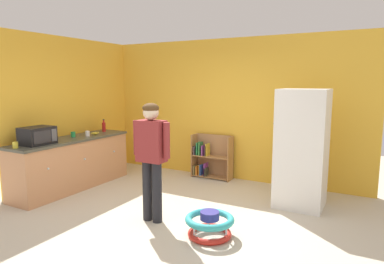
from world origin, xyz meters
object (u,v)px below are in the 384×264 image
at_px(ketchup_bottle, 104,127).
at_px(green_cup, 73,134).
at_px(banana_bunch, 96,133).
at_px(microwave, 37,136).
at_px(yellow_cup, 15,145).
at_px(refrigerator, 302,149).
at_px(kitchen_counter, 72,163).
at_px(standing_person, 151,151).
at_px(bookshelf, 210,159).
at_px(white_cup, 87,134).
at_px(baby_walker, 210,224).

xyz_separation_m(ketchup_bottle, green_cup, (-0.01, -0.78, -0.05)).
relative_size(banana_bunch, green_cup, 1.67).
height_order(microwave, green_cup, microwave).
distance_m(microwave, yellow_cup, 0.38).
bearing_deg(green_cup, refrigerator, 13.66).
bearing_deg(kitchen_counter, microwave, -89.29).
height_order(kitchen_counter, standing_person, standing_person).
bearing_deg(bookshelf, microwave, -126.91).
distance_m(kitchen_counter, yellow_cup, 1.15).
distance_m(refrigerator, bookshelf, 2.10).
height_order(kitchen_counter, microwave, microwave).
bearing_deg(microwave, standing_person, 3.89).
height_order(standing_person, white_cup, standing_person).
relative_size(banana_bunch, ketchup_bottle, 0.64).
height_order(microwave, white_cup, microwave).
height_order(yellow_cup, green_cup, same).
xyz_separation_m(kitchen_counter, white_cup, (0.08, 0.31, 0.50)).
distance_m(kitchen_counter, banana_bunch, 0.70).
distance_m(standing_person, ketchup_bottle, 2.58).
relative_size(microwave, banana_bunch, 3.03).
bearing_deg(white_cup, banana_bunch, 86.49).
xyz_separation_m(refrigerator, ketchup_bottle, (-3.80, -0.15, 0.11)).
bearing_deg(bookshelf, kitchen_counter, -136.02).
xyz_separation_m(ketchup_bottle, yellow_cup, (0.04, -1.93, -0.05)).
relative_size(refrigerator, banana_bunch, 11.24).
bearing_deg(ketchup_bottle, banana_bunch, -68.20).
relative_size(standing_person, white_cup, 16.95).
relative_size(microwave, ketchup_bottle, 1.95).
relative_size(yellow_cup, white_cup, 1.00).
relative_size(ketchup_bottle, white_cup, 2.59).
xyz_separation_m(microwave, yellow_cup, (-0.02, -0.37, -0.09)).
height_order(banana_bunch, white_cup, white_cup).
height_order(kitchen_counter, ketchup_bottle, ketchup_bottle).
relative_size(baby_walker, banana_bunch, 3.82).
relative_size(bookshelf, yellow_cup, 8.95).
distance_m(banana_bunch, ketchup_bottle, 0.41).
relative_size(ketchup_bottle, yellow_cup, 2.59).
distance_m(refrigerator, baby_walker, 1.93).
height_order(refrigerator, bookshelf, refrigerator).
bearing_deg(green_cup, banana_bunch, 68.45).
height_order(yellow_cup, white_cup, same).
height_order(ketchup_bottle, yellow_cup, ketchup_bottle).
xyz_separation_m(refrigerator, bookshelf, (-1.89, 0.76, -0.52)).
xyz_separation_m(green_cup, white_cup, (0.15, 0.20, 0.00)).
bearing_deg(ketchup_bottle, green_cup, -90.52).
height_order(banana_bunch, green_cup, green_cup).
bearing_deg(refrigerator, microwave, -155.48).
bearing_deg(yellow_cup, banana_bunch, 86.02).
bearing_deg(microwave, banana_bunch, 85.72).
height_order(banana_bunch, ketchup_bottle, ketchup_bottle).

